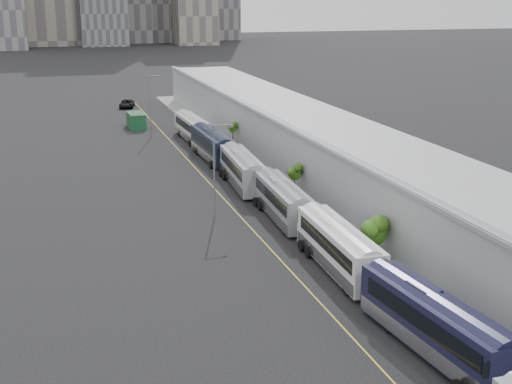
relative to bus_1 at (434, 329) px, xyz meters
name	(u,v)px	position (x,y,z in m)	size (l,w,h in m)	color
sidewalk	(320,196)	(6.48, 35.72, -1.62)	(10.00, 170.00, 0.12)	gray
lane_line	(229,205)	(-4.02, 35.72, -1.67)	(0.12, 160.00, 0.02)	gold
depot	(353,164)	(10.48, 35.72, 1.83)	(12.45, 160.40, 7.20)	gray
bus_1	(434,329)	(0.00, 0.00, 0.00)	(3.93, 13.81, 3.98)	#161732
bus_2	(339,251)	(-0.21, 14.74, -0.02)	(3.17, 13.57, 3.94)	white
bus_3	(282,203)	(-0.16, 29.24, -0.05)	(3.30, 13.36, 3.87)	gray
bus_4	(242,172)	(-0.60, 42.62, 0.02)	(3.58, 13.88, 4.02)	gray
bus_5	(213,147)	(-0.72, 57.31, 0.04)	(3.18, 14.01, 4.07)	#151C30
bus_6	(192,130)	(-0.60, 71.62, -0.07)	(3.08, 13.16, 3.82)	silver
tree_1	(374,229)	(3.17, 15.35, 1.41)	(2.22, 2.22, 4.22)	black
tree_2	(295,173)	(3.59, 36.10, 1.25)	(1.40, 1.40, 3.68)	black
tree_3	(233,129)	(3.76, 63.27, 1.29)	(1.05, 1.05, 3.61)	black
street_lamp_near	(216,165)	(-6.37, 31.87, 3.79)	(2.04, 0.22, 9.54)	#59595E
street_lamp_far	(151,103)	(-6.34, 75.19, 3.92)	(2.04, 0.22, 9.79)	#59595E
shipping_container	(136,120)	(-7.58, 84.65, -0.40)	(2.55, 5.71, 2.56)	#123A20
suv	(127,104)	(-6.46, 107.38, -0.88)	(2.64, 5.74, 1.59)	black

